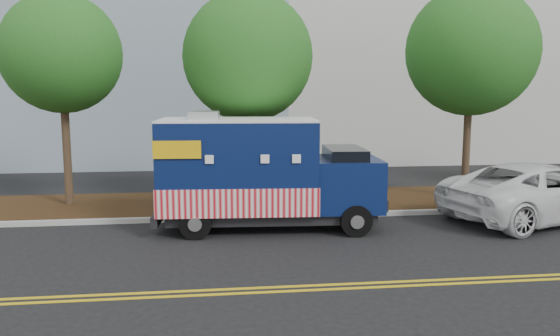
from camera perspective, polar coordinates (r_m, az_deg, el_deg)
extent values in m
plane|color=black|center=(15.57, -0.34, -6.54)|extent=(120.00, 120.00, 0.00)
cube|color=#9E9E99|center=(16.90, -0.90, -5.09)|extent=(120.00, 0.18, 0.15)
cube|color=black|center=(18.94, -1.58, -3.63)|extent=(120.00, 4.00, 0.15)
cube|color=gold|center=(11.36, 2.34, -12.22)|extent=(120.00, 0.10, 0.01)
cube|color=gold|center=(11.13, 2.55, -12.66)|extent=(120.00, 0.10, 0.01)
cylinder|color=#38281C|center=(19.35, -21.39, 2.05)|extent=(0.26, 0.26, 4.15)
sphere|color=#225919|center=(19.29, -21.88, 11.05)|extent=(3.85, 3.85, 3.85)
cylinder|color=#38281C|center=(18.21, -3.29, 1.96)|extent=(0.26, 0.26, 3.96)
sphere|color=#225919|center=(18.13, -3.37, 11.55)|extent=(4.23, 4.23, 4.23)
cylinder|color=#38281C|center=(20.21, 18.91, 2.43)|extent=(0.26, 0.26, 4.16)
sphere|color=#225919|center=(20.16, 19.34, 11.48)|extent=(4.44, 4.44, 4.44)
cube|color=#473828|center=(16.78, -6.30, -1.32)|extent=(0.06, 0.06, 2.40)
cube|color=black|center=(15.76, -0.97, -4.74)|extent=(5.89, 2.30, 0.29)
cube|color=#091745|center=(15.48, -4.42, 0.37)|extent=(4.47, 2.63, 2.48)
cube|color=red|center=(15.63, -4.38, -2.82)|extent=(4.51, 2.69, 0.77)
cube|color=white|center=(15.36, -4.47, 5.03)|extent=(4.47, 2.63, 0.06)
cube|color=#B7B7BA|center=(15.39, -7.95, 5.48)|extent=(0.87, 0.87, 0.23)
cube|color=#091745|center=(15.83, 6.89, -1.57)|extent=(1.99, 2.33, 1.45)
cube|color=black|center=(15.72, 6.75, 0.91)|extent=(1.15, 2.07, 0.67)
cube|color=black|center=(16.12, 10.19, -3.22)|extent=(0.20, 2.07, 0.31)
cube|color=black|center=(15.92, -12.40, -4.69)|extent=(0.32, 2.33, 0.29)
cube|color=#B7B7BA|center=(15.66, -12.45, 0.48)|extent=(0.15, 1.86, 1.96)
cube|color=#B7B7BA|center=(16.69, -3.30, 1.13)|extent=(1.86, 0.15, 1.14)
cube|color=#EDB50C|center=(14.30, -10.72, 1.89)|extent=(1.24, 0.09, 0.46)
cube|color=#EDB50C|center=(16.73, -9.70, 2.82)|extent=(1.24, 0.09, 0.46)
cylinder|color=black|center=(15.02, 7.96, -5.48)|extent=(0.88, 0.34, 0.87)
cylinder|color=black|center=(17.03, 6.54, -3.80)|extent=(0.88, 0.34, 0.87)
cylinder|color=black|center=(14.78, -8.84, -5.72)|extent=(0.88, 0.34, 0.87)
cylinder|color=black|center=(16.82, -8.20, -3.99)|extent=(0.88, 0.34, 0.87)
imported|color=white|center=(18.43, 25.65, -2.24)|extent=(6.89, 4.57, 1.76)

